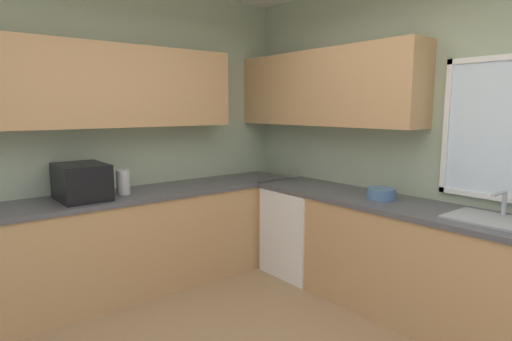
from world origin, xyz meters
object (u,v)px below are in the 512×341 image
Objects in this scene: dishwasher at (303,231)px; sink_assembly at (493,219)px; bowl at (381,194)px; microwave at (81,182)px; kettle at (123,182)px.

sink_assembly is (1.72, 0.04, 0.47)m from dishwasher.
sink_assembly is at bearing 0.47° from bowl.
dishwasher is 1.74× the size of microwave.
microwave is 0.88× the size of sink_assembly.
dishwasher is 1.00m from bowl.
microwave is 2.26× the size of kettle.
bowl reaches higher than dishwasher.
bowl is at bearing 2.00° from dishwasher.
dishwasher is 1.54× the size of sink_assembly.
sink_assembly is 2.34× the size of bowl.
bowl is (1.52, 1.90, -0.10)m from microwave.
kettle reaches higher than bowl.
kettle is 0.39× the size of sink_assembly.
microwave reaches higher than kettle.
kettle is 2.84m from sink_assembly.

